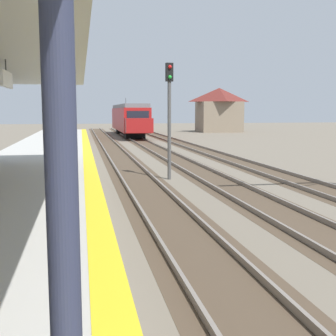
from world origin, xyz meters
TOP-DOWN VIEW (x-y plane):
  - station_platform at (-2.50, 16.00)m, footprint 5.00×80.00m
  - track_pair_nearest_platform at (1.90, 20.00)m, footprint 2.34×120.00m
  - track_pair_middle at (5.30, 20.00)m, footprint 2.34×120.00m
  - track_pair_far_side at (8.70, 20.00)m, footprint 2.34×120.00m
  - approaching_train at (5.30, 57.01)m, footprint 2.93×19.60m
  - rail_signal_post at (3.34, 21.73)m, footprint 0.32×0.34m
  - distant_trackside_house at (19.36, 64.88)m, footprint 6.60×5.28m

SIDE VIEW (x-z plane):
  - track_pair_nearest_platform at x=1.90m, z-range -0.03..0.13m
  - track_pair_middle at x=5.30m, z-range -0.03..0.13m
  - track_pair_far_side at x=8.70m, z-range -0.03..0.13m
  - station_platform at x=-2.50m, z-range 0.00..0.90m
  - approaching_train at x=5.30m, z-range -0.20..4.56m
  - rail_signal_post at x=3.34m, z-range 0.59..5.79m
  - distant_trackside_house at x=19.36m, z-range 0.14..6.54m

